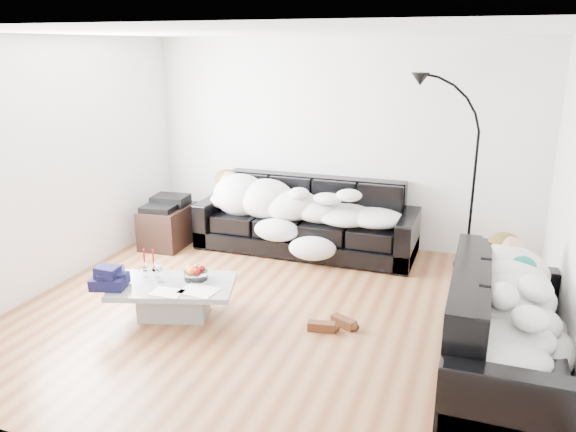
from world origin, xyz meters
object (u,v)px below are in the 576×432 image
(coffee_table, at_px, (174,300))
(candle_right, at_px, (153,260))
(wine_glass_c, at_px, (160,273))
(stereo, at_px, (167,202))
(fruit_bowl, at_px, (196,272))
(wine_glass_b, at_px, (145,270))
(sleeper_right, at_px, (511,298))
(shoes, at_px, (332,324))
(sofa_back, at_px, (306,217))
(sofa_right, at_px, (508,324))
(wine_glass_a, at_px, (157,270))
(floor_lamp, at_px, (473,186))
(candle_left, at_px, (144,260))
(sleeper_back, at_px, (305,202))
(av_cabinet, at_px, (168,226))

(coffee_table, height_order, candle_right, candle_right)
(wine_glass_c, distance_m, stereo, 2.00)
(fruit_bowl, relative_size, wine_glass_b, 1.52)
(sleeper_right, bearing_deg, fruit_bowl, 87.38)
(candle_right, relative_size, shoes, 0.53)
(candle_right, bearing_deg, sofa_back, 63.24)
(sofa_right, distance_m, wine_glass_b, 3.29)
(wine_glass_a, bearing_deg, stereo, 118.33)
(sleeper_right, distance_m, stereo, 4.41)
(fruit_bowl, bearing_deg, stereo, 128.91)
(stereo, distance_m, floor_lamp, 3.74)
(wine_glass_b, relative_size, candle_left, 0.69)
(sleeper_right, distance_m, candle_left, 3.40)
(coffee_table, relative_size, shoes, 2.70)
(sofa_right, height_order, sleeper_back, sleeper_back)
(wine_glass_c, distance_m, av_cabinet, 2.01)
(coffee_table, relative_size, candle_left, 5.17)
(sleeper_right, distance_m, av_cabinet, 4.43)
(candle_right, bearing_deg, floor_lamp, 34.98)
(candle_right, height_order, av_cabinet, candle_right)
(coffee_table, height_order, fruit_bowl, fruit_bowl)
(sofa_right, relative_size, stereo, 4.71)
(coffee_table, height_order, wine_glass_b, wine_glass_b)
(av_cabinet, distance_m, stereo, 0.32)
(sleeper_right, xyz_separation_m, wine_glass_b, (-3.29, 0.01, -0.23))
(stereo, bearing_deg, sleeper_right, -28.61)
(coffee_table, relative_size, wine_glass_b, 7.53)
(sofa_back, distance_m, sleeper_right, 3.15)
(floor_lamp, bearing_deg, stereo, -173.01)
(coffee_table, relative_size, candle_right, 5.10)
(shoes, height_order, floor_lamp, floor_lamp)
(fruit_bowl, distance_m, wine_glass_a, 0.38)
(wine_glass_a, relative_size, floor_lamp, 0.08)
(sleeper_back, height_order, wine_glass_b, sleeper_back)
(sofa_back, relative_size, sleeper_right, 1.53)
(wine_glass_c, height_order, candle_left, candle_left)
(sleeper_right, relative_size, fruit_bowl, 7.71)
(sofa_back, xyz_separation_m, wine_glass_a, (-0.85, -2.06, -0.03))
(av_cabinet, distance_m, floor_lamp, 3.79)
(candle_left, relative_size, floor_lamp, 0.11)
(fruit_bowl, xyz_separation_m, stereo, (-1.27, 1.57, 0.17))
(shoes, bearing_deg, wine_glass_c, -167.92)
(wine_glass_b, bearing_deg, shoes, 6.35)
(candle_left, bearing_deg, coffee_table, -23.42)
(wine_glass_a, height_order, candle_left, candle_left)
(candle_left, bearing_deg, floor_lamp, 34.57)
(sofa_back, distance_m, fruit_bowl, 2.03)
(sleeper_right, bearing_deg, coffee_table, 90.75)
(fruit_bowl, xyz_separation_m, floor_lamp, (2.42, 2.09, 0.57))
(floor_lamp, bearing_deg, fruit_bowl, -140.26)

